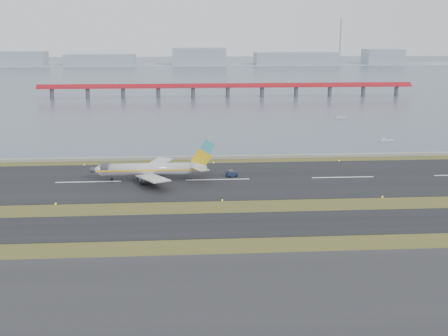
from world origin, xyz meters
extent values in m
plane|color=#3D481A|center=(0.00, 0.00, 0.00)|extent=(1000.00, 1000.00, 0.00)
cube|color=#29292B|center=(0.00, -55.00, 0.05)|extent=(1000.00, 50.00, 0.10)
cube|color=black|center=(0.00, -12.00, 0.05)|extent=(1000.00, 18.00, 0.10)
cube|color=black|center=(0.00, 30.00, 0.05)|extent=(1000.00, 45.00, 0.10)
cube|color=gray|center=(0.00, 60.00, 0.50)|extent=(1000.00, 2.50, 1.00)
cube|color=#4D5B6E|center=(0.00, 460.00, 0.00)|extent=(1400.00, 800.00, 1.30)
cube|color=red|center=(20.00, 250.00, 7.50)|extent=(260.00, 5.00, 1.60)
cube|color=red|center=(20.00, 250.00, 9.00)|extent=(260.00, 0.40, 1.40)
cylinder|color=#4C4C51|center=(-76.00, 250.00, 3.00)|extent=(2.80, 2.80, 7.00)
cylinder|color=#4C4C51|center=(20.00, 250.00, 3.00)|extent=(2.80, 2.80, 7.00)
cylinder|color=#4C4C51|center=(116.00, 250.00, 3.00)|extent=(2.80, 2.80, 7.00)
cube|color=#92A1AC|center=(0.00, 620.00, 0.00)|extent=(1400.00, 80.00, 1.00)
cube|color=#92A1AC|center=(-220.00, 620.00, 9.00)|extent=(60.00, 35.00, 18.00)
cube|color=#92A1AC|center=(-120.00, 620.00, 7.00)|extent=(90.00, 35.00, 14.00)
cube|color=#92A1AC|center=(10.00, 620.00, 11.00)|extent=(70.00, 35.00, 22.00)
cube|color=#92A1AC|center=(140.00, 620.00, 8.00)|extent=(110.00, 35.00, 16.00)
cube|color=#92A1AC|center=(260.00, 620.00, 10.00)|extent=(50.00, 35.00, 20.00)
cylinder|color=#92A1AC|center=(200.00, 620.00, 30.00)|extent=(1.80, 1.80, 60.00)
cylinder|color=silver|center=(-21.93, 31.39, 3.50)|extent=(28.00, 3.80, 3.80)
cone|color=silver|center=(-37.53, 31.39, 3.50)|extent=(3.20, 3.80, 3.80)
cone|color=silver|center=(-5.73, 31.39, 3.80)|extent=(5.00, 3.80, 3.80)
cube|color=yellow|center=(-21.93, 29.47, 3.50)|extent=(31.00, 0.06, 0.45)
cube|color=yellow|center=(-21.93, 33.31, 3.50)|extent=(31.00, 0.06, 0.45)
cube|color=silver|center=(-19.73, 22.89, 2.80)|extent=(11.31, 15.89, 1.66)
cube|color=silver|center=(-19.73, 39.89, 2.80)|extent=(11.31, 15.89, 1.66)
cylinder|color=#3E3E43|center=(-21.43, 25.39, 1.60)|extent=(4.20, 2.10, 2.10)
cylinder|color=#3E3E43|center=(-21.43, 37.39, 1.60)|extent=(4.20, 2.10, 2.10)
cube|color=yellow|center=(-4.93, 31.39, 6.70)|extent=(6.80, 0.35, 6.85)
cube|color=#44A9C2|center=(-3.03, 31.39, 10.40)|extent=(4.85, 0.37, 4.90)
cube|color=silver|center=(-5.43, 27.59, 4.30)|extent=(5.64, 6.80, 0.22)
cube|color=silver|center=(-5.43, 35.19, 4.30)|extent=(5.64, 6.80, 0.22)
cylinder|color=black|center=(-32.93, 31.39, 0.45)|extent=(0.80, 0.28, 0.80)
cylinder|color=black|center=(-20.43, 28.59, 0.55)|extent=(1.00, 0.38, 1.00)
cylinder|color=black|center=(-20.43, 34.19, 0.55)|extent=(1.00, 0.38, 1.00)
cube|color=#16203D|center=(4.75, 33.23, 0.97)|extent=(3.92, 3.04, 1.29)
cube|color=#3E3E43|center=(4.34, 33.08, 1.83)|extent=(1.99, 2.05, 0.75)
cylinder|color=black|center=(3.94, 32.00, 0.38)|extent=(0.82, 0.57, 0.75)
cylinder|color=black|center=(3.33, 33.61, 0.38)|extent=(0.82, 0.57, 0.75)
cylinder|color=black|center=(6.16, 32.85, 0.38)|extent=(0.82, 0.57, 0.75)
cylinder|color=black|center=(5.55, 34.46, 0.38)|extent=(0.82, 0.57, 0.75)
cube|color=#B3B3B8|center=(74.75, 87.33, 0.36)|extent=(6.38, 2.50, 0.80)
cube|color=#B3B3B8|center=(73.42, 87.22, 1.07)|extent=(1.90, 1.58, 0.80)
cube|color=#B3B3B8|center=(72.59, 150.04, 0.35)|extent=(6.27, 2.63, 0.78)
cube|color=#B3B3B8|center=(71.29, 150.20, 1.04)|extent=(1.89, 1.59, 0.78)
camera|label=1|loc=(-9.80, -139.47, 45.79)|focal=45.00mm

